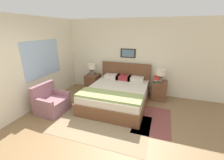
{
  "coord_description": "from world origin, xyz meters",
  "views": [
    {
      "loc": [
        1.23,
        -2.17,
        2.25
      ],
      "look_at": [
        -0.1,
        1.66,
        0.86
      ],
      "focal_mm": 24.0,
      "sensor_mm": 36.0,
      "label": 1
    }
  ],
  "objects": [
    {
      "name": "area_rug_main",
      "position": [
        -0.04,
        0.73,
        0.0
      ],
      "size": [
        2.32,
        1.46,
        0.01
      ],
      "color": "#897556",
      "rests_on": "ground_plane"
    },
    {
      "name": "wall_left",
      "position": [
        -2.26,
        1.51,
        1.3
      ],
      "size": [
        0.08,
        5.43,
        2.6
      ],
      "color": "beige",
      "rests_on": "ground_plane"
    },
    {
      "name": "area_rug_bedside",
      "position": [
        1.14,
        1.35,
        0.0
      ],
      "size": [
        0.9,
        1.4,
        0.01
      ],
      "color": "brown",
      "rests_on": "ground_plane"
    },
    {
      "name": "book_slim_near_top",
      "position": [
        1.11,
        2.66,
        0.73
      ],
      "size": [
        0.19,
        0.29,
        0.04
      ],
      "rotation": [
        0.0,
        0.0,
        -0.13
      ],
      "color": "#B7332D",
      "rests_on": "book_novel_upper"
    },
    {
      "name": "nightstand_by_door",
      "position": [
        1.21,
        2.72,
        0.3
      ],
      "size": [
        0.46,
        0.54,
        0.6
      ],
      "color": "brown",
      "rests_on": "ground_plane"
    },
    {
      "name": "book_paperback_top",
      "position": [
        1.11,
        2.66,
        0.77
      ],
      "size": [
        0.23,
        0.27,
        0.04
      ],
      "rotation": [
        0.0,
        0.0,
        -0.08
      ],
      "color": "#B7332D",
      "rests_on": "book_slim_near_top"
    },
    {
      "name": "table_lamp_near_window",
      "position": [
        -1.27,
        2.72,
        0.88
      ],
      "size": [
        0.31,
        0.31,
        0.42
      ],
      "color": "slate",
      "rests_on": "nightstand_near_window"
    },
    {
      "name": "armchair",
      "position": [
        -1.64,
        0.85,
        0.27
      ],
      "size": [
        0.74,
        0.81,
        0.8
      ],
      "rotation": [
        0.0,
        0.0,
        -1.63
      ],
      "color": "#8E606B",
      "rests_on": "ground_plane"
    },
    {
      "name": "bed",
      "position": [
        -0.02,
        1.92,
        0.3
      ],
      "size": [
        1.79,
        2.15,
        1.1
      ],
      "color": "brown",
      "rests_on": "ground_plane"
    },
    {
      "name": "ground_plane",
      "position": [
        0.0,
        0.0,
        0.0
      ],
      "size": [
        16.0,
        16.0,
        0.0
      ],
      "primitive_type": "plane",
      "color": "olive"
    },
    {
      "name": "nightstand_near_window",
      "position": [
        -1.25,
        2.72,
        0.3
      ],
      "size": [
        0.46,
        0.54,
        0.6
      ],
      "color": "brown",
      "rests_on": "ground_plane"
    },
    {
      "name": "table_lamp_by_door",
      "position": [
        1.2,
        2.72,
        0.88
      ],
      "size": [
        0.31,
        0.31,
        0.42
      ],
      "color": "slate",
      "rests_on": "nightstand_by_door"
    },
    {
      "name": "book_thick_bottom",
      "position": [
        1.11,
        2.66,
        0.62
      ],
      "size": [
        0.18,
        0.27,
        0.03
      ],
      "rotation": [
        0.0,
        0.0,
        0.09
      ],
      "color": "#4C7551",
      "rests_on": "nightstand_by_door"
    },
    {
      "name": "book_hardcover_middle",
      "position": [
        1.11,
        2.66,
        0.65
      ],
      "size": [
        0.2,
        0.26,
        0.03
      ],
      "rotation": [
        0.0,
        0.0,
        0.06
      ],
      "color": "#232328",
      "rests_on": "book_thick_bottom"
    },
    {
      "name": "wall_back",
      "position": [
        0.0,
        3.06,
        1.3
      ],
      "size": [
        6.87,
        0.09,
        2.6
      ],
      "color": "beige",
      "rests_on": "ground_plane"
    },
    {
      "name": "book_novel_upper",
      "position": [
        1.11,
        2.66,
        0.69
      ],
      "size": [
        0.24,
        0.27,
        0.04
      ],
      "rotation": [
        0.0,
        0.0,
        0.16
      ],
      "color": "beige",
      "rests_on": "book_hardcover_middle"
    }
  ]
}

